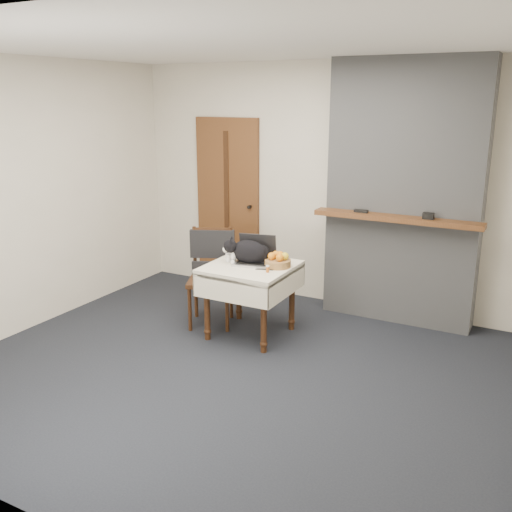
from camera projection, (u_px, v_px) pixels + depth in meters
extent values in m
plane|color=black|center=(231.00, 371.00, 4.81)|extent=(4.50, 4.50, 0.00)
cube|color=beige|center=(324.00, 186.00, 6.15)|extent=(4.50, 0.02, 2.60)
cube|color=beige|center=(28.00, 197.00, 5.48)|extent=(0.02, 4.00, 2.60)
cube|color=white|center=(227.00, 43.00, 4.10)|extent=(4.50, 4.00, 0.02)
cube|color=brown|center=(228.00, 204.00, 6.76)|extent=(0.82, 0.05, 2.00)
cube|color=#371F0F|center=(227.00, 204.00, 6.73)|extent=(0.06, 0.01, 1.70)
cylinder|color=black|center=(250.00, 207.00, 6.57)|extent=(0.04, 0.06, 0.04)
cube|color=gray|center=(404.00, 194.00, 5.61)|extent=(1.50, 0.30, 2.60)
cube|color=brown|center=(396.00, 219.00, 5.46)|extent=(1.62, 0.18, 0.05)
cube|color=black|center=(361.00, 211.00, 5.61)|extent=(0.14, 0.04, 0.03)
cube|color=black|center=(428.00, 216.00, 5.31)|extent=(0.10, 0.07, 0.06)
cylinder|color=#371F0F|center=(207.00, 308.00, 5.34)|extent=(0.06, 0.06, 0.64)
sphere|color=#371F0F|center=(208.00, 331.00, 5.41)|extent=(0.07, 0.07, 0.07)
cylinder|color=#371F0F|center=(264.00, 319.00, 5.07)|extent=(0.06, 0.06, 0.64)
sphere|color=#371F0F|center=(264.00, 344.00, 5.13)|extent=(0.07, 0.07, 0.07)
cylinder|color=#371F0F|center=(239.00, 289.00, 5.85)|extent=(0.06, 0.06, 0.64)
sphere|color=#371F0F|center=(239.00, 311.00, 5.92)|extent=(0.07, 0.07, 0.07)
cylinder|color=#371F0F|center=(292.00, 299.00, 5.58)|extent=(0.06, 0.06, 0.64)
sphere|color=#371F0F|center=(292.00, 322.00, 5.64)|extent=(0.07, 0.07, 0.07)
cube|color=white|center=(250.00, 268.00, 5.36)|extent=(0.78, 0.78, 0.06)
cube|color=white|center=(230.00, 291.00, 5.07)|extent=(0.78, 0.01, 0.22)
cube|color=white|center=(269.00, 269.00, 5.72)|extent=(0.78, 0.01, 0.22)
cube|color=white|center=(216.00, 274.00, 5.57)|extent=(0.01, 0.78, 0.22)
cube|color=white|center=(287.00, 285.00, 5.22)|extent=(0.01, 0.78, 0.22)
cube|color=#B7B7BC|center=(254.00, 264.00, 5.37)|extent=(0.40, 0.32, 0.02)
cube|color=black|center=(254.00, 262.00, 5.37)|extent=(0.33, 0.23, 0.00)
cube|color=black|center=(258.00, 246.00, 5.47)|extent=(0.36, 0.14, 0.25)
cube|color=#9BC1E3|center=(258.00, 246.00, 5.47)|extent=(0.33, 0.12, 0.22)
ellipsoid|color=black|center=(249.00, 252.00, 5.38)|extent=(0.41, 0.33, 0.23)
ellipsoid|color=black|center=(260.00, 254.00, 5.38)|extent=(0.25, 0.26, 0.18)
sphere|color=black|center=(230.00, 246.00, 5.38)|extent=(0.17, 0.17, 0.13)
ellipsoid|color=white|center=(226.00, 249.00, 5.39)|extent=(0.08, 0.08, 0.06)
ellipsoid|color=white|center=(234.00, 256.00, 5.40)|extent=(0.08, 0.09, 0.09)
cone|color=black|center=(231.00, 240.00, 5.32)|extent=(0.06, 0.06, 0.05)
cone|color=black|center=(232.00, 238.00, 5.40)|extent=(0.06, 0.06, 0.05)
cylinder|color=black|center=(268.00, 263.00, 5.31)|extent=(0.20, 0.05, 0.04)
sphere|color=white|center=(233.00, 262.00, 5.37)|extent=(0.04, 0.04, 0.04)
sphere|color=white|center=(234.00, 260.00, 5.46)|extent=(0.04, 0.04, 0.04)
cylinder|color=white|center=(229.00, 257.00, 5.47)|extent=(0.07, 0.07, 0.07)
cylinder|color=#A44E14|center=(268.00, 270.00, 5.13)|extent=(0.03, 0.03, 0.05)
cylinder|color=silver|center=(268.00, 266.00, 5.12)|extent=(0.03, 0.03, 0.01)
cylinder|color=#A88143|center=(278.00, 263.00, 5.30)|extent=(0.25, 0.25, 0.07)
sphere|color=orange|center=(272.00, 256.00, 5.28)|extent=(0.07, 0.07, 0.07)
sphere|color=orange|center=(280.00, 258.00, 5.23)|extent=(0.07, 0.07, 0.07)
sphere|color=orange|center=(280.00, 255.00, 5.32)|extent=(0.07, 0.07, 0.07)
sphere|color=gold|center=(285.00, 256.00, 5.28)|extent=(0.07, 0.07, 0.07)
sphere|color=orange|center=(276.00, 255.00, 5.33)|extent=(0.07, 0.07, 0.07)
cube|color=black|center=(271.00, 268.00, 5.26)|extent=(0.14, 0.02, 0.01)
cube|color=#371F0F|center=(211.00, 281.00, 5.67)|extent=(0.57, 0.57, 0.04)
cylinder|color=#371F0F|center=(190.00, 309.00, 5.57)|extent=(0.04, 0.04, 0.46)
cylinder|color=#371F0F|center=(227.00, 310.00, 5.55)|extent=(0.04, 0.04, 0.46)
cylinder|color=#371F0F|center=(196.00, 296.00, 5.92)|extent=(0.04, 0.04, 0.46)
cylinder|color=#371F0F|center=(231.00, 297.00, 5.90)|extent=(0.04, 0.04, 0.46)
cylinder|color=#371F0F|center=(195.00, 251.00, 5.79)|extent=(0.04, 0.04, 0.51)
cylinder|color=#371F0F|center=(231.00, 252.00, 5.77)|extent=(0.04, 0.04, 0.51)
cube|color=#371F0F|center=(212.00, 242.00, 5.75)|extent=(0.35, 0.18, 0.29)
cube|color=black|center=(212.00, 244.00, 5.75)|extent=(0.43, 0.24, 0.29)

